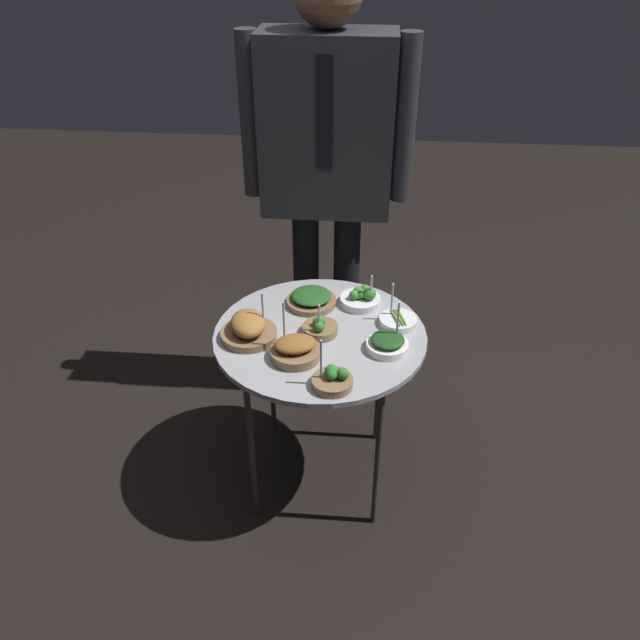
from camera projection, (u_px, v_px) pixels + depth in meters
name	position (u px, v px, depth m)	size (l,w,h in m)	color
ground_plane	(320.00, 472.00, 2.36)	(8.00, 8.00, 0.00)	black
serving_cart	(320.00, 344.00, 2.03)	(0.69, 0.69, 0.65)	#939399
bowl_broccoli_mid_right	(319.00, 327.00, 1.99)	(0.11, 0.11, 0.12)	brown
bowl_spinach_back_right	(311.00, 299.00, 2.13)	(0.17, 0.17, 0.05)	brown
bowl_broccoli_front_center	(333.00, 379.00, 1.77)	(0.12, 0.12, 0.15)	brown
bowl_roast_mid_left	(295.00, 349.00, 1.88)	(0.15, 0.15, 0.18)	brown
bowl_broccoli_back_left	(361.00, 298.00, 2.13)	(0.14, 0.14, 0.12)	silver
bowl_roast_far_rim	(249.00, 328.00, 1.96)	(0.18, 0.18, 0.16)	brown
bowl_asparagus_front_right	(398.00, 321.00, 2.04)	(0.12, 0.12, 0.14)	silver
bowl_spinach_near_rim	(387.00, 343.00, 1.92)	(0.13, 0.13, 0.16)	white
waiter_figure	(327.00, 148.00, 2.23)	(0.62, 0.23, 1.68)	black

